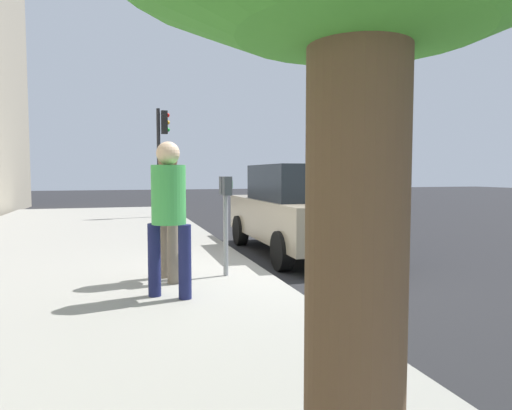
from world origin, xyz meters
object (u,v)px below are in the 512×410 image
parked_sedan_near (301,209)px  traffic_signal (162,144)px  pedestrian_bystander (169,205)px  pedestrian_at_meter (168,205)px  parking_meter (226,204)px

parked_sedan_near → traffic_signal: bearing=15.8°
pedestrian_bystander → traffic_signal: size_ratio=0.51×
pedestrian_at_meter → traffic_signal: (9.43, -0.76, 1.39)m
parking_meter → pedestrian_at_meter: size_ratio=0.80×
parked_sedan_near → traffic_signal: traffic_signal is taller
pedestrian_at_meter → traffic_signal: bearing=75.3°
pedestrian_at_meter → traffic_signal: traffic_signal is taller
pedestrian_at_meter → pedestrian_bystander: size_ratio=0.96×
pedestrian_bystander → parked_sedan_near: 4.22m
parking_meter → parked_sedan_near: (2.10, -2.01, -0.27)m
pedestrian_at_meter → parked_sedan_near: bearing=27.5°
pedestrian_bystander → parked_sedan_near: (3.05, -2.90, -0.34)m
parking_meter → traffic_signal: (9.36, 0.05, 1.41)m
parking_meter → parked_sedan_near: size_ratio=0.32×
parking_meter → traffic_signal: size_ratio=0.39×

